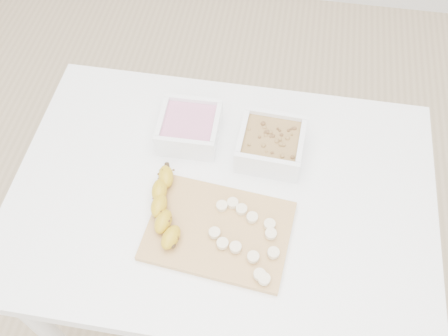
% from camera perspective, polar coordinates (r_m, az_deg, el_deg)
% --- Properties ---
extents(ground, '(3.50, 3.50, 0.00)m').
position_cam_1_polar(ground, '(1.86, -0.15, -14.82)').
color(ground, '#C6AD89').
rests_on(ground, ground).
extents(table, '(1.00, 0.70, 0.75)m').
position_cam_1_polar(table, '(1.26, -0.22, -5.07)').
color(table, white).
rests_on(table, ground).
extents(bowl_yogurt, '(0.15, 0.15, 0.07)m').
position_cam_1_polar(bowl_yogurt, '(1.25, -3.96, 4.67)').
color(bowl_yogurt, white).
rests_on(bowl_yogurt, table).
extents(bowl_granola, '(0.16, 0.16, 0.07)m').
position_cam_1_polar(bowl_granola, '(1.22, 5.36, 2.75)').
color(bowl_granola, white).
rests_on(bowl_granola, table).
extents(cutting_board, '(0.33, 0.25, 0.01)m').
position_cam_1_polar(cutting_board, '(1.12, -0.62, -7.18)').
color(cutting_board, tan).
rests_on(cutting_board, table).
extents(banana, '(0.07, 0.21, 0.04)m').
position_cam_1_polar(banana, '(1.13, -6.72, -4.55)').
color(banana, '#B48E15').
rests_on(banana, cutting_board).
extents(banana_slices, '(0.16, 0.20, 0.02)m').
position_cam_1_polar(banana_slices, '(1.10, 2.62, -7.81)').
color(banana_slices, beige).
rests_on(banana_slices, cutting_board).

